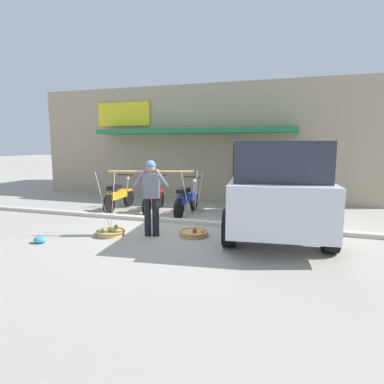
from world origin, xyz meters
The scene contains 12 objects.
ground_plane centered at (0.00, 0.00, 0.00)m, with size 90.00×90.00×0.00m, color #9E998C.
sidewalk_curb centered at (0.00, 0.70, 0.05)m, with size 20.00×0.24×0.10m, color #BAB4A5.
fruit_vendor centered at (-0.34, -0.61, 0.98)m, with size 1.82×0.56×1.70m.
fruit_basket_left_side centered at (-1.24, -0.87, 0.08)m, with size 0.66×0.66×1.45m.
fruit_basket_right_side centered at (0.57, -0.35, 0.07)m, with size 0.66×0.66×1.45m.
motorcycle_nearest_shop centered at (-2.49, 1.67, 0.45)m, with size 0.54×1.82×1.09m.
motorcycle_second_in_row centered at (-1.37, 1.79, 0.45)m, with size 0.54×1.82×1.09m.
motorcycle_third_in_row centered at (-0.26, 1.66, 0.45)m, with size 0.54×1.82×1.09m.
parked_truck centered at (2.27, 0.67, 1.13)m, with size 2.53×4.96×2.10m.
storefront_building centered at (-0.81, 6.92, 2.10)m, with size 13.00×6.00×4.20m.
plastic_litter_bag centered at (-2.34, -1.81, 0.07)m, with size 0.28×0.22×0.14m, color #3393D1.
wooden_crate centered at (2.06, 2.93, 0.16)m, with size 0.44×0.36×0.32m, color olive.
Camera 1 is at (2.63, -7.07, 2.04)m, focal length 30.17 mm.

